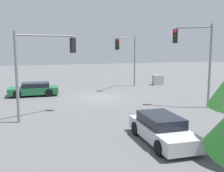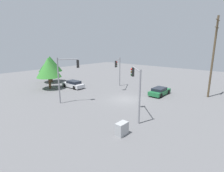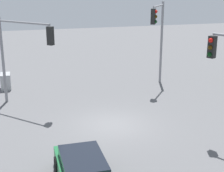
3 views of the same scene
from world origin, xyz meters
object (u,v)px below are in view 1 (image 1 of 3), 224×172
(traffic_signal_aux, at_px, (43,58))
(electrical_cabinet, at_px, (158,80))
(sedan_green, at_px, (34,89))
(traffic_signal_main, at_px, (128,52))
(traffic_signal_cross, at_px, (196,52))
(sedan_silver, at_px, (162,129))

(traffic_signal_aux, relative_size, electrical_cabinet, 4.73)
(sedan_green, distance_m, traffic_signal_main, 10.43)
(sedan_green, xyz_separation_m, traffic_signal_cross, (-11.73, 7.89, 3.57))
(traffic_signal_cross, height_order, electrical_cabinet, traffic_signal_cross)
(sedan_silver, distance_m, sedan_green, 15.55)
(sedan_silver, xyz_separation_m, traffic_signal_aux, (5.28, -6.45, 3.20))
(sedan_green, height_order, traffic_signal_main, traffic_signal_main)
(sedan_silver, distance_m, traffic_signal_aux, 8.93)
(sedan_silver, relative_size, traffic_signal_main, 0.84)
(sedan_silver, distance_m, traffic_signal_main, 16.95)
(traffic_signal_aux, distance_m, electrical_cabinet, 17.59)
(traffic_signal_aux, bearing_deg, traffic_signal_main, 17.93)
(sedan_green, bearing_deg, sedan_silver, -157.63)
(traffic_signal_aux, bearing_deg, sedan_silver, -79.73)
(traffic_signal_main, distance_m, electrical_cabinet, 5.46)
(sedan_silver, distance_m, traffic_signal_cross, 9.40)
(traffic_signal_main, xyz_separation_m, traffic_signal_aux, (9.11, 9.75, -0.00))
(sedan_green, bearing_deg, traffic_signal_cross, -123.92)
(traffic_signal_main, xyz_separation_m, traffic_signal_cross, (-1.99, 9.71, 0.33))
(sedan_green, relative_size, electrical_cabinet, 3.76)
(sedan_silver, relative_size, traffic_signal_aux, 0.84)
(sedan_silver, relative_size, traffic_signal_cross, 0.75)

